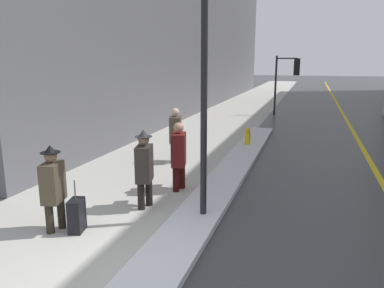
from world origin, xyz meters
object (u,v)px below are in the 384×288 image
at_px(lamp_post, 204,70).
at_px(pedestrian_in_glasses, 175,133).
at_px(traffic_light_near, 289,73).
at_px(rolling_suitcase, 77,216).
at_px(pedestrian_with_shoulder_bag, 179,153).
at_px(fire_hydrant, 248,138).
at_px(pedestrian_in_fedora, 144,166).
at_px(pedestrian_nearside, 53,185).

distance_m(lamp_post, pedestrian_in_glasses, 4.59).
height_order(traffic_light_near, rolling_suitcase, traffic_light_near).
bearing_deg(pedestrian_in_glasses, pedestrian_with_shoulder_bag, 7.73).
relative_size(pedestrian_with_shoulder_bag, fire_hydrant, 2.28).
bearing_deg(lamp_post, fire_hydrant, 91.87).
distance_m(lamp_post, fire_hydrant, 6.80).
xyz_separation_m(pedestrian_in_fedora, fire_hydrant, (1.08, 6.14, -0.54)).
height_order(traffic_light_near, pedestrian_in_fedora, traffic_light_near).
xyz_separation_m(pedestrian_in_fedora, pedestrian_with_shoulder_bag, (0.30, 1.22, -0.00)).
bearing_deg(pedestrian_in_glasses, fire_hydrant, 132.68).
xyz_separation_m(rolling_suitcase, fire_hydrant, (1.75, 7.53, 0.04)).
xyz_separation_m(traffic_light_near, pedestrian_with_shoulder_bag, (-1.59, -13.55, -1.45)).
relative_size(pedestrian_in_fedora, fire_hydrant, 2.32).
bearing_deg(pedestrian_with_shoulder_bag, pedestrian_nearside, -40.72).
bearing_deg(rolling_suitcase, fire_hydrant, 152.70).
bearing_deg(fire_hydrant, pedestrian_nearside, -105.62).
xyz_separation_m(pedestrian_nearside, rolling_suitcase, (0.38, 0.08, -0.55)).
xyz_separation_m(pedestrian_with_shoulder_bag, rolling_suitcase, (-0.97, -2.61, -0.58)).
distance_m(pedestrian_in_fedora, pedestrian_with_shoulder_bag, 1.26).
relative_size(pedestrian_in_glasses, fire_hydrant, 2.31).
xyz_separation_m(lamp_post, pedestrian_in_fedora, (-1.29, 0.21, -1.90)).
relative_size(pedestrian_in_fedora, pedestrian_with_shoulder_bag, 1.02).
distance_m(pedestrian_in_fedora, pedestrian_in_glasses, 3.57).
xyz_separation_m(lamp_post, rolling_suitcase, (-1.96, -1.19, -2.48)).
distance_m(pedestrian_in_fedora, fire_hydrant, 6.26).
relative_size(traffic_light_near, rolling_suitcase, 3.42).
relative_size(lamp_post, fire_hydrant, 6.60).
height_order(traffic_light_near, pedestrian_nearside, traffic_light_near).
distance_m(traffic_light_near, pedestrian_with_shoulder_bag, 13.72).
bearing_deg(pedestrian_with_shoulder_bag, traffic_light_near, 159.11).
distance_m(pedestrian_with_shoulder_bag, rolling_suitcase, 2.85).
xyz_separation_m(traffic_light_near, rolling_suitcase, (-2.55, -16.16, -2.03)).
height_order(pedestrian_in_fedora, pedestrian_with_shoulder_bag, pedestrian_in_fedora).
xyz_separation_m(traffic_light_near, pedestrian_in_glasses, (-2.51, -11.25, -1.44)).
distance_m(pedestrian_nearside, rolling_suitcase, 0.67).
bearing_deg(pedestrian_with_shoulder_bag, pedestrian_in_glasses, -172.27).
height_order(pedestrian_nearside, pedestrian_with_shoulder_bag, pedestrian_with_shoulder_bag).
relative_size(lamp_post, pedestrian_in_fedora, 2.84).
bearing_deg(fire_hydrant, traffic_light_near, 84.69).
bearing_deg(pedestrian_in_fedora, pedestrian_nearside, -49.57).
xyz_separation_m(pedestrian_with_shoulder_bag, fire_hydrant, (0.78, 4.92, -0.54)).
distance_m(traffic_light_near, pedestrian_in_fedora, 14.96).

